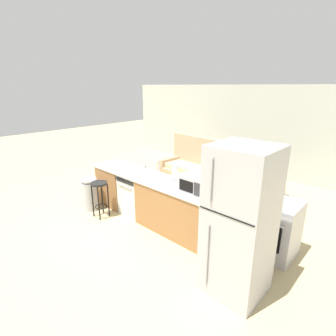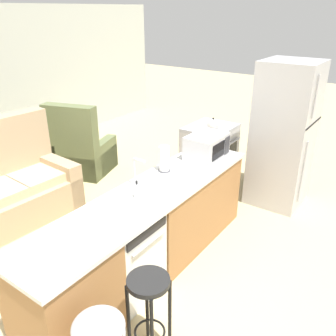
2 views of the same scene
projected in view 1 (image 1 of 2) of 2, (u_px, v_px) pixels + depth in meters
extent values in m
plane|color=tan|center=(146.00, 216.00, 5.40)|extent=(24.00, 24.00, 0.00)
cube|color=beige|center=(257.00, 131.00, 7.73)|extent=(10.00, 0.06, 2.60)
cube|color=#9E6B3D|center=(117.00, 185.00, 5.87)|extent=(0.75, 0.62, 0.86)
cube|color=#9E6B3D|center=(176.00, 209.00, 4.73)|extent=(1.55, 0.62, 0.86)
cube|color=silver|center=(150.00, 177.00, 5.03)|extent=(2.94, 0.66, 0.04)
cube|color=#3F2A18|center=(150.00, 217.00, 5.29)|extent=(2.86, 0.56, 0.08)
cube|color=white|center=(137.00, 194.00, 5.43)|extent=(0.58, 0.58, 0.84)
cube|color=black|center=(125.00, 181.00, 5.12)|extent=(0.52, 0.01, 0.08)
cylinder|color=#B2B2B7|center=(124.00, 186.00, 5.14)|extent=(0.44, 0.02, 0.02)
cube|color=#B7B7BC|center=(271.00, 228.00, 4.12)|extent=(0.76, 0.64, 0.85)
cube|color=black|center=(263.00, 234.00, 3.88)|extent=(0.53, 0.01, 0.43)
cylinder|color=silver|center=(264.00, 221.00, 3.79)|extent=(0.61, 0.03, 0.03)
cube|color=#A8AAB2|center=(275.00, 202.00, 3.98)|extent=(0.76, 0.64, 0.05)
torus|color=black|center=(260.00, 200.00, 4.00)|extent=(0.16, 0.16, 0.01)
torus|color=black|center=(283.00, 207.00, 3.77)|extent=(0.16, 0.16, 0.01)
torus|color=black|center=(267.00, 195.00, 4.18)|extent=(0.16, 0.16, 0.01)
torus|color=black|center=(289.00, 202.00, 3.95)|extent=(0.16, 0.16, 0.01)
cube|color=#B7B7BC|center=(240.00, 223.00, 3.19)|extent=(0.72, 0.70, 1.94)
cylinder|color=#B2B2B7|center=(211.00, 180.00, 2.88)|extent=(0.02, 0.02, 0.52)
cylinder|color=#B2B2B7|center=(207.00, 256.00, 3.17)|extent=(0.02, 0.02, 0.84)
cube|color=black|center=(225.00, 216.00, 2.87)|extent=(0.68, 0.01, 0.01)
cube|color=#B7B7BC|center=(195.00, 184.00, 4.27)|extent=(0.50, 0.36, 0.28)
cube|color=black|center=(186.00, 186.00, 4.17)|extent=(0.27, 0.01, 0.18)
cube|color=#2D2D33|center=(197.00, 190.00, 4.03)|extent=(0.11, 0.01, 0.21)
cylinder|color=silver|center=(159.00, 174.00, 5.14)|extent=(0.07, 0.07, 0.03)
cylinder|color=silver|center=(159.00, 167.00, 5.10)|extent=(0.02, 0.02, 0.26)
cylinder|color=silver|center=(156.00, 161.00, 5.01)|extent=(0.02, 0.14, 0.02)
cylinder|color=#4C4C51|center=(175.00, 180.00, 4.82)|extent=(0.14, 0.14, 0.01)
cylinder|color=white|center=(175.00, 173.00, 4.78)|extent=(0.11, 0.11, 0.27)
cylinder|color=silver|center=(146.00, 171.00, 5.12)|extent=(0.06, 0.06, 0.14)
cylinder|color=black|center=(146.00, 167.00, 5.09)|extent=(0.02, 0.02, 0.04)
sphere|color=silver|center=(261.00, 195.00, 3.97)|extent=(0.17, 0.17, 0.17)
sphere|color=black|center=(262.00, 189.00, 3.94)|extent=(0.03, 0.03, 0.03)
cone|color=silver|center=(267.00, 195.00, 3.91)|extent=(0.08, 0.04, 0.06)
cylinder|color=black|center=(99.00, 183.00, 5.17)|extent=(0.32, 0.32, 0.04)
cylinder|color=black|center=(93.00, 201.00, 5.28)|extent=(0.03, 0.03, 0.70)
cylinder|color=black|center=(99.00, 204.00, 5.13)|extent=(0.03, 0.03, 0.70)
cylinder|color=black|center=(102.00, 197.00, 5.44)|extent=(0.03, 0.03, 0.70)
cylinder|color=black|center=(108.00, 200.00, 5.29)|extent=(0.03, 0.03, 0.70)
torus|color=black|center=(101.00, 206.00, 5.32)|extent=(0.25, 0.25, 0.02)
cylinder|color=#B7B7BC|center=(90.00, 196.00, 5.63)|extent=(0.34, 0.34, 0.62)
ellipsoid|color=#B7B7BC|center=(89.00, 180.00, 5.52)|extent=(0.35, 0.35, 0.14)
cube|color=tan|center=(195.00, 178.00, 6.97)|extent=(2.04, 1.00, 0.42)
cube|color=tan|center=(203.00, 161.00, 7.06)|extent=(2.01, 0.35, 1.27)
cube|color=tan|center=(171.00, 167.00, 7.56)|extent=(0.25, 0.91, 0.62)
cube|color=tan|center=(223.00, 184.00, 6.32)|extent=(0.25, 0.91, 0.62)
cube|color=beige|center=(179.00, 165.00, 7.23)|extent=(0.59, 0.66, 0.12)
cube|color=beige|center=(194.00, 169.00, 6.85)|extent=(0.59, 0.66, 0.12)
cube|color=beige|center=(211.00, 174.00, 6.47)|extent=(0.59, 0.66, 0.12)
cube|color=#667047|center=(266.00, 192.00, 6.07)|extent=(1.03, 1.06, 0.40)
cube|color=#667047|center=(254.00, 174.00, 6.07)|extent=(0.46, 0.87, 1.20)
cube|color=#667047|center=(264.00, 195.00, 5.75)|extent=(0.81, 0.40, 0.55)
cube|color=#667047|center=(267.00, 185.00, 6.35)|extent=(0.81, 0.40, 0.55)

